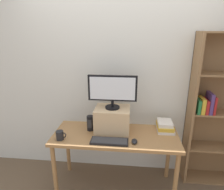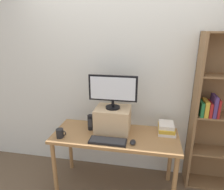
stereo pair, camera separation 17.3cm
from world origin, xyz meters
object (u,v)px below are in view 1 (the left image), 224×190
object	(u,v)px
computer_monitor	(112,90)
desk_speaker	(90,123)
keyboard	(109,141)
coffee_mug	(60,135)
book_stack	(165,126)
bookshelf_unit	(224,112)
computer_mouse	(134,141)
riser_box	(112,119)
desk	(115,141)

from	to	relation	value
computer_monitor	desk_speaker	distance (m)	0.50
desk_speaker	computer_monitor	bearing A→B (deg)	3.41
keyboard	coffee_mug	bearing A→B (deg)	-179.97
book_stack	desk_speaker	world-z (taller)	desk_speaker
book_stack	bookshelf_unit	bearing A→B (deg)	11.67
computer_mouse	bookshelf_unit	bearing A→B (deg)	23.39
computer_mouse	desk_speaker	world-z (taller)	desk_speaker
desk_speaker	riser_box	bearing A→B (deg)	3.73
desk	keyboard	bearing A→B (deg)	-106.02
desk	coffee_mug	distance (m)	0.65
bookshelf_unit	computer_mouse	world-z (taller)	bookshelf_unit
computer_mouse	riser_box	bearing A→B (deg)	136.54
desk	computer_monitor	size ratio (longest dim) A/B	2.62
desk	desk_speaker	size ratio (longest dim) A/B	7.84
riser_box	keyboard	xyz separation A→B (m)	(-0.01, -0.27, -0.13)
keyboard	coffee_mug	size ratio (longest dim) A/B	3.50
book_stack	coffee_mug	distance (m)	1.24
book_stack	keyboard	bearing A→B (deg)	-152.17
desk	desk_speaker	bearing A→B (deg)	167.04
computer_mouse	desk_speaker	bearing A→B (deg)	156.36
desk	computer_monitor	bearing A→B (deg)	116.83
riser_box	desk_speaker	xyz separation A→B (m)	(-0.27, -0.02, -0.05)
bookshelf_unit	coffee_mug	xyz separation A→B (m)	(-1.91, -0.49, -0.16)
computer_monitor	desk_speaker	size ratio (longest dim) A/B	3.00
keyboard	computer_mouse	xyz separation A→B (m)	(0.27, 0.02, 0.01)
riser_box	computer_mouse	size ratio (longest dim) A/B	3.92
keyboard	riser_box	bearing A→B (deg)	88.56
riser_box	bookshelf_unit	bearing A→B (deg)	9.15
desk_speaker	desk	bearing A→B (deg)	-12.96
computer_mouse	keyboard	bearing A→B (deg)	-176.37
book_stack	coffee_mug	world-z (taller)	book_stack
coffee_mug	desk_speaker	world-z (taller)	desk_speaker
book_stack	riser_box	bearing A→B (deg)	-173.73
desk_speaker	book_stack	bearing A→B (deg)	5.52
computer_monitor	desk_speaker	world-z (taller)	computer_monitor
desk	book_stack	bearing A→B (deg)	15.13
riser_box	book_stack	xyz separation A→B (m)	(0.63, 0.07, -0.09)
computer_monitor	book_stack	bearing A→B (deg)	6.41
bookshelf_unit	riser_box	size ratio (longest dim) A/B	4.68
keyboard	computer_mouse	bearing A→B (deg)	3.63
bookshelf_unit	keyboard	xyz separation A→B (m)	(-1.36, -0.49, -0.20)
computer_monitor	keyboard	distance (m)	0.57
bookshelf_unit	keyboard	bearing A→B (deg)	-160.28
bookshelf_unit	desk_speaker	world-z (taller)	bookshelf_unit
riser_box	computer_mouse	xyz separation A→B (m)	(0.27, -0.25, -0.13)
coffee_mug	keyboard	bearing A→B (deg)	0.03
book_stack	desk_speaker	bearing A→B (deg)	-174.48
bookshelf_unit	book_stack	bearing A→B (deg)	-168.33
desk	riser_box	world-z (taller)	riser_box
computer_monitor	desk_speaker	xyz separation A→B (m)	(-0.27, -0.02, -0.42)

